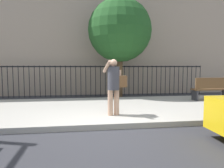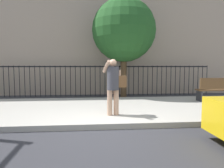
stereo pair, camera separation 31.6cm
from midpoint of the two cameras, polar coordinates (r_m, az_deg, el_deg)
ground_plane at (r=5.27m, az=-3.36°, el=-12.51°), size 60.00×60.00×0.00m
sidewalk at (r=7.37m, az=-4.82°, el=-6.85°), size 28.00×4.40×0.15m
iron_fence at (r=10.93m, az=-6.00°, el=1.98°), size 12.03×0.04×1.60m
pedestrian_on_phone at (r=6.03m, az=-0.86°, el=0.30°), size 0.71×0.50×1.62m
street_bench at (r=9.61m, az=24.75°, el=-1.06°), size 1.60×0.45×0.95m
street_tree_near at (r=10.31m, az=1.22°, el=14.40°), size 3.04×3.04×4.81m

